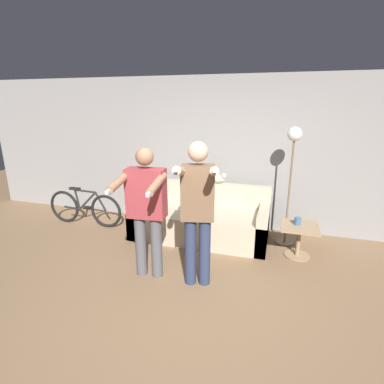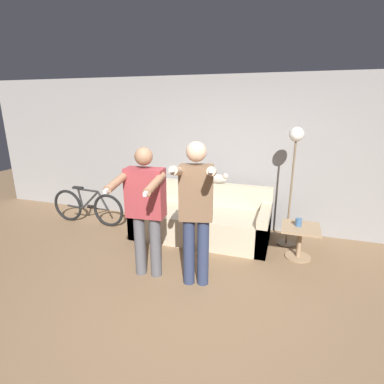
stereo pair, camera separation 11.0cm
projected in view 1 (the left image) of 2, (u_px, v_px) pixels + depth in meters
ground_plane at (183, 306)px, 3.29m from camera, size 16.00×16.00×0.00m
wall_back at (227, 154)px, 5.19m from camera, size 10.00×0.05×2.60m
couch at (200, 221)px, 4.94m from camera, size 2.19×0.93×0.85m
person_left at (146, 205)px, 3.61m from camera, size 0.57×0.70×1.66m
person_right at (198, 206)px, 3.42m from camera, size 0.55×0.73×1.75m
cat at (215, 178)px, 5.04m from camera, size 0.50×0.13×0.19m
floor_lamp at (293, 156)px, 4.39m from camera, size 0.28×0.28×1.83m
side_table at (299, 234)px, 4.28m from camera, size 0.52×0.52×0.48m
cup at (297, 221)px, 4.26m from camera, size 0.09×0.09×0.11m
bicycle at (85, 208)px, 5.43m from camera, size 1.48×0.07×0.69m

